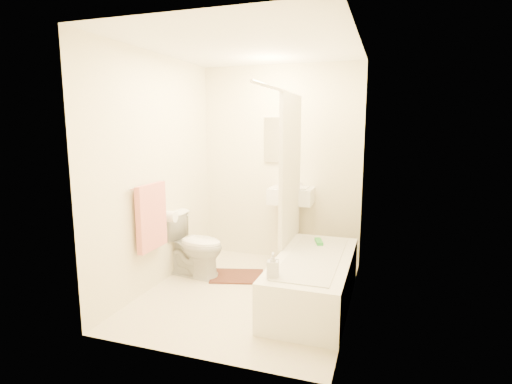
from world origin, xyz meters
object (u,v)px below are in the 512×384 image
(toilet, at_px, (194,245))
(sink, at_px, (292,222))
(bathtub, at_px, (313,280))
(soap_bottle, at_px, (273,265))
(bath_mat, at_px, (237,276))

(toilet, distance_m, sink, 1.23)
(bathtub, xyz_separation_m, soap_bottle, (-0.23, -0.60, 0.33))
(sink, bearing_deg, toilet, -141.66)
(bath_mat, bearing_deg, sink, 56.72)
(bathtub, bearing_deg, soap_bottle, -111.22)
(sink, distance_m, bathtub, 1.18)
(sink, bearing_deg, bath_mat, -124.39)
(bathtub, height_order, soap_bottle, soap_bottle)
(bathtub, distance_m, bath_mat, 1.01)
(sink, distance_m, soap_bottle, 1.66)
(bathtub, relative_size, soap_bottle, 7.54)
(toilet, relative_size, bathtub, 0.46)
(toilet, bearing_deg, bath_mat, -72.06)
(bathtub, distance_m, soap_bottle, 0.72)
(toilet, relative_size, bath_mat, 1.26)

